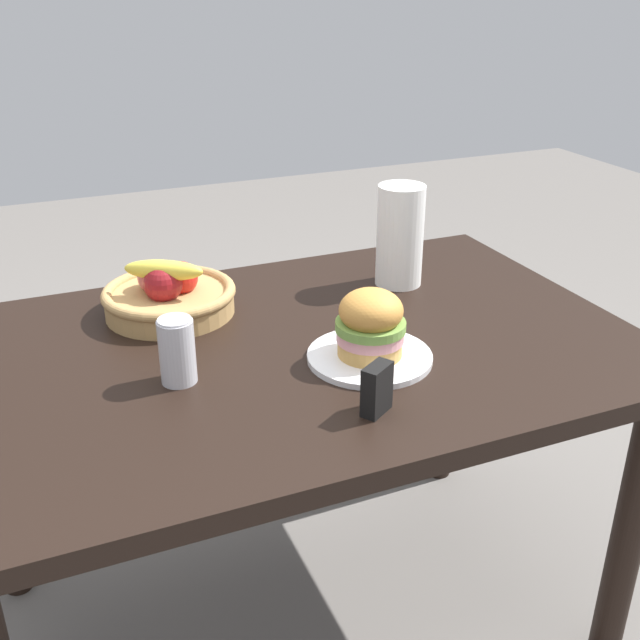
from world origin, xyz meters
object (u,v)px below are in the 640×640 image
at_px(fruit_basket, 169,294).
at_px(paper_towel_roll, 400,236).
at_px(soda_can, 177,351).
at_px(napkin_holder, 377,389).
at_px(plate, 370,357).
at_px(sandwich, 371,324).

distance_m(fruit_basket, paper_towel_roll, 0.55).
distance_m(soda_can, paper_towel_roll, 0.65).
xyz_separation_m(fruit_basket, napkin_holder, (0.23, -0.54, 0.00)).
bearing_deg(paper_towel_roll, plate, -126.01).
xyz_separation_m(soda_can, napkin_holder, (0.29, -0.24, -0.02)).
xyz_separation_m(soda_can, paper_towel_roll, (0.59, 0.26, 0.06)).
relative_size(plate, paper_towel_roll, 1.01).
xyz_separation_m(plate, napkin_holder, (-0.07, -0.18, 0.04)).
relative_size(soda_can, paper_towel_roll, 0.53).
xyz_separation_m(sandwich, napkin_holder, (-0.07, -0.18, -0.03)).
bearing_deg(soda_can, fruit_basket, 80.52).
bearing_deg(plate, paper_towel_roll, 53.99).
height_order(sandwich, fruit_basket, sandwich).
distance_m(sandwich, paper_towel_roll, 0.40).
bearing_deg(napkin_holder, sandwich, 34.37).
bearing_deg(paper_towel_roll, soda_can, -156.13).
distance_m(fruit_basket, napkin_holder, 0.59).
distance_m(paper_towel_roll, napkin_holder, 0.59).
bearing_deg(sandwich, plate, 180.00).
relative_size(plate, fruit_basket, 0.84).
bearing_deg(napkin_holder, plate, 34.37).
bearing_deg(fruit_basket, plate, -49.77).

